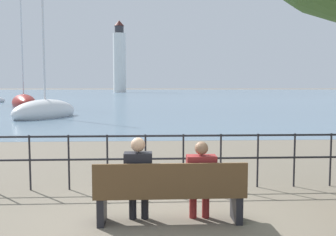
{
  "coord_description": "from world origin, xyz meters",
  "views": [
    {
      "loc": [
        -0.3,
        -5.27,
        1.95
      ],
      "look_at": [
        0.0,
        0.5,
        1.47
      ],
      "focal_mm": 40.0,
      "sensor_mm": 36.0,
      "label": 1
    }
  ],
  "objects_px": {
    "sailboat_2": "(24,102)",
    "sailboat_0": "(45,112)",
    "seated_person_right": "(201,177)",
    "park_bench": "(170,193)",
    "seated_person_left": "(138,176)",
    "harbor_lighthouse": "(119,59)"
  },
  "relations": [
    {
      "from": "sailboat_0",
      "to": "seated_person_right",
      "type": "bearing_deg",
      "value": -45.62
    },
    {
      "from": "sailboat_0",
      "to": "sailboat_2",
      "type": "bearing_deg",
      "value": 135.89
    },
    {
      "from": "park_bench",
      "to": "seated_person_left",
      "type": "bearing_deg",
      "value": 169.87
    },
    {
      "from": "sailboat_2",
      "to": "harbor_lighthouse",
      "type": "distance_m",
      "value": 99.72
    },
    {
      "from": "sailboat_2",
      "to": "sailboat_0",
      "type": "bearing_deg",
      "value": -90.67
    },
    {
      "from": "seated_person_left",
      "to": "sailboat_0",
      "type": "relative_size",
      "value": 0.15
    },
    {
      "from": "park_bench",
      "to": "seated_person_right",
      "type": "height_order",
      "value": "seated_person_right"
    },
    {
      "from": "seated_person_right",
      "to": "sailboat_2",
      "type": "height_order",
      "value": "sailboat_2"
    },
    {
      "from": "seated_person_left",
      "to": "sailboat_0",
      "type": "distance_m",
      "value": 20.05
    },
    {
      "from": "seated_person_left",
      "to": "sailboat_2",
      "type": "xyz_separation_m",
      "value": [
        -12.63,
        33.66,
        -0.27
      ]
    },
    {
      "from": "seated_person_right",
      "to": "sailboat_2",
      "type": "xyz_separation_m",
      "value": [
        -13.54,
        33.66,
        -0.24
      ]
    },
    {
      "from": "seated_person_right",
      "to": "harbor_lighthouse",
      "type": "height_order",
      "value": "harbor_lighthouse"
    },
    {
      "from": "park_bench",
      "to": "seated_person_left",
      "type": "distance_m",
      "value": 0.52
    },
    {
      "from": "park_bench",
      "to": "harbor_lighthouse",
      "type": "height_order",
      "value": "harbor_lighthouse"
    },
    {
      "from": "park_bench",
      "to": "sailboat_0",
      "type": "xyz_separation_m",
      "value": [
        -6.92,
        19.06,
        -0.08
      ]
    },
    {
      "from": "seated_person_left",
      "to": "sailboat_2",
      "type": "bearing_deg",
      "value": 110.57
    },
    {
      "from": "seated_person_right",
      "to": "seated_person_left",
      "type": "bearing_deg",
      "value": -179.89
    },
    {
      "from": "sailboat_2",
      "to": "harbor_lighthouse",
      "type": "relative_size",
      "value": 0.51
    },
    {
      "from": "seated_person_left",
      "to": "sailboat_2",
      "type": "height_order",
      "value": "sailboat_2"
    },
    {
      "from": "park_bench",
      "to": "sailboat_0",
      "type": "bearing_deg",
      "value": 109.97
    },
    {
      "from": "harbor_lighthouse",
      "to": "seated_person_left",
      "type": "bearing_deg",
      "value": -85.51
    },
    {
      "from": "park_bench",
      "to": "harbor_lighthouse",
      "type": "xyz_separation_m",
      "value": [
        -10.88,
        132.75,
        11.66
      ]
    }
  ]
}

